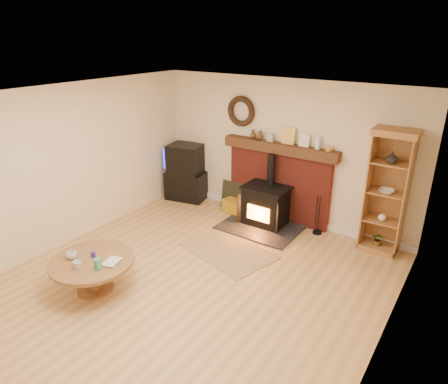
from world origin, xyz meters
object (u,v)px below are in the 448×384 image
Objects in this scene: curio_cabinet at (387,192)px; coffee_table at (92,266)px; wood_stove at (265,207)px; tv_unit at (186,173)px.

coffee_table is at bearing -131.27° from curio_cabinet.
wood_stove is 0.70× the size of curio_cabinet.
tv_unit is at bearing -178.74° from curio_cabinet.
tv_unit is 3.43m from coffee_table.
curio_cabinet reaches higher than wood_stove.
tv_unit is 1.05× the size of coffee_table.
wood_stove is 1.25× the size of coffee_table.
coffee_table is at bearing -107.48° from wood_stove.
wood_stove is at bearing 72.52° from coffee_table.
coffee_table is (1.02, -3.27, -0.18)m from tv_unit.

